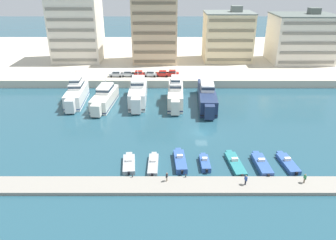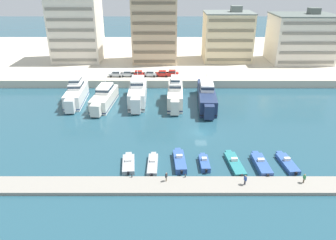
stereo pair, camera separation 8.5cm
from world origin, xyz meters
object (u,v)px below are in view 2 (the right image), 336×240
at_px(yacht_white_far_left, 77,94).
at_px(motorboat_blue_mid_left, 180,161).
at_px(motorboat_blue_center_right, 262,164).
at_px(car_silver_center_left, 151,73).
at_px(yacht_white_mid_left, 138,93).
at_px(pedestrian_mid_deck, 246,179).
at_px(car_red_center_right, 173,73).
at_px(motorboat_teal_center, 235,164).
at_px(pedestrian_near_edge, 305,178).
at_px(yacht_navy_center, 207,96).
at_px(car_red_mid_left, 139,73).
at_px(car_silver_left, 128,73).
at_px(yacht_ivory_center_left, 176,94).
at_px(motorboat_grey_left, 153,164).
at_px(yacht_ivory_left, 105,98).
at_px(pedestrian_far_side, 167,176).
at_px(motorboat_blue_mid_right, 288,163).
at_px(car_red_center, 163,73).
at_px(motorboat_grey_far_left, 129,163).
at_px(motorboat_blue_center_left, 205,163).
at_px(car_silver_far_left, 117,74).

bearing_deg(yacht_white_far_left, motorboat_blue_mid_left, -49.09).
xyz_separation_m(motorboat_blue_center_right, car_silver_center_left, (-21.78, 46.95, 2.72)).
distance_m(yacht_white_mid_left, pedestrian_mid_deck, 42.60).
relative_size(yacht_white_mid_left, car_red_center_right, 4.34).
distance_m(motorboat_teal_center, pedestrian_near_edge, 11.61).
distance_m(yacht_navy_center, motorboat_blue_mid_left, 30.05).
relative_size(car_red_mid_left, pedestrian_mid_deck, 2.38).
relative_size(motorboat_blue_mid_left, pedestrian_mid_deck, 4.58).
bearing_deg(motorboat_blue_mid_left, car_silver_left, 107.35).
relative_size(yacht_white_mid_left, yacht_ivory_center_left, 1.08).
bearing_deg(yacht_ivory_center_left, motorboat_grey_left, -98.64).
bearing_deg(pedestrian_near_edge, motorboat_blue_mid_left, 161.28).
xyz_separation_m(yacht_ivory_left, pedestrian_far_side, (16.01, -34.31, -0.47)).
xyz_separation_m(yacht_ivory_left, motorboat_grey_left, (13.59, -28.95, -1.58)).
distance_m(yacht_white_mid_left, yacht_ivory_center_left, 9.85).
height_order(yacht_white_far_left, motorboat_blue_mid_right, yacht_white_far_left).
xyz_separation_m(car_silver_left, car_silver_center_left, (6.83, 0.00, 0.00)).
bearing_deg(motorboat_blue_center_right, pedestrian_mid_deck, -124.59).
bearing_deg(yacht_navy_center, car_silver_left, 142.68).
bearing_deg(car_red_center, motorboat_grey_far_left, -96.33).
distance_m(yacht_ivory_left, motorboat_blue_center_right, 43.80).
distance_m(motorboat_grey_far_left, motorboat_grey_left, 4.29).
bearing_deg(pedestrian_near_edge, yacht_white_far_left, 141.23).
height_order(motorboat_blue_center_left, pedestrian_near_edge, pedestrian_near_edge).
bearing_deg(yacht_ivory_left, pedestrian_mid_deck, -51.11).
relative_size(motorboat_grey_far_left, pedestrian_mid_deck, 4.04).
relative_size(yacht_white_mid_left, motorboat_blue_center_right, 2.26).
distance_m(yacht_ivory_left, yacht_white_mid_left, 8.71).
distance_m(car_silver_center_left, pedestrian_far_side, 52.34).
height_order(motorboat_grey_left, car_red_center, car_red_center).
bearing_deg(motorboat_blue_mid_right, car_red_center_right, 112.98).
height_order(motorboat_teal_center, car_silver_center_left, car_silver_center_left).
bearing_deg(yacht_ivory_left, motorboat_grey_left, -64.85).
relative_size(yacht_navy_center, pedestrian_near_edge, 13.16).
distance_m(yacht_ivory_left, car_red_center_right, 25.37).
distance_m(motorboat_blue_center_left, pedestrian_mid_deck, 8.78).
height_order(motorboat_blue_mid_left, motorboat_teal_center, motorboat_blue_mid_left).
bearing_deg(motorboat_blue_mid_left, motorboat_blue_center_right, -4.26).
height_order(motorboat_grey_far_left, car_red_center, car_red_center).
bearing_deg(motorboat_blue_mid_right, motorboat_teal_center, -179.16).
height_order(car_silver_far_left, car_silver_center_left, same).
height_order(motorboat_blue_mid_left, motorboat_blue_center_left, motorboat_blue_mid_left).
xyz_separation_m(yacht_white_mid_left, car_silver_center_left, (2.46, 15.44, 0.74)).
bearing_deg(car_silver_far_left, yacht_white_mid_left, -62.77).
xyz_separation_m(motorboat_blue_center_left, pedestrian_mid_deck, (5.73, -6.57, 1.10)).
bearing_deg(yacht_navy_center, pedestrian_near_edge, -71.78).
distance_m(yacht_white_far_left, motorboat_blue_mid_left, 39.64).
relative_size(motorboat_blue_center_left, car_red_center_right, 1.41).
relative_size(motorboat_grey_far_left, motorboat_teal_center, 0.81).
height_order(yacht_ivory_left, car_red_center, yacht_ivory_left).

